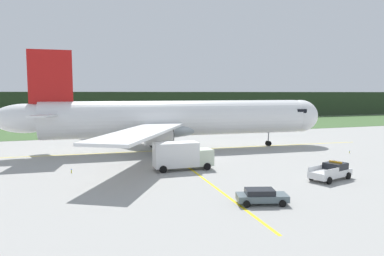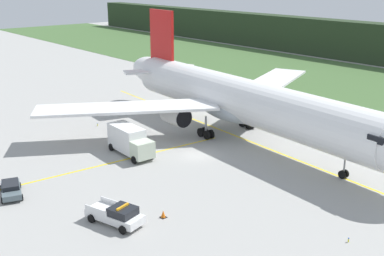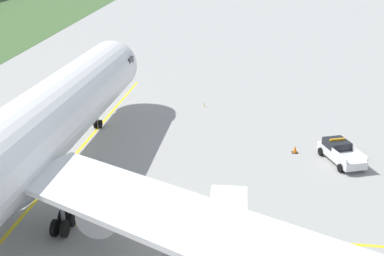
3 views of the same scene
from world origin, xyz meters
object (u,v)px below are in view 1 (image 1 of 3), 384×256
(ops_pickup_truck, at_px, (331,171))
(staff_car, at_px, (261,196))
(airliner, at_px, (176,119))
(catering_truck, at_px, (181,155))
(apron_cone, at_px, (320,168))

(ops_pickup_truck, bearing_deg, staff_car, -156.79)
(airliner, xyz_separation_m, staff_car, (-1.82, -30.18, -4.42))
(ops_pickup_truck, bearing_deg, airliner, 111.43)
(airliner, relative_size, staff_car, 11.67)
(catering_truck, bearing_deg, ops_pickup_truck, -36.67)
(ops_pickup_truck, relative_size, staff_car, 1.24)
(ops_pickup_truck, xyz_separation_m, apron_cone, (1.69, 3.81, -0.57))
(ops_pickup_truck, distance_m, staff_car, 12.73)
(apron_cone, bearing_deg, ops_pickup_truck, -113.89)
(ops_pickup_truck, relative_size, catering_truck, 0.78)
(catering_truck, relative_size, apron_cone, 10.61)
(catering_truck, distance_m, staff_car, 15.50)
(catering_truck, xyz_separation_m, staff_car, (2.13, -15.32, -1.11))
(airliner, xyz_separation_m, ops_pickup_truck, (9.88, -25.16, -4.22))
(ops_pickup_truck, relative_size, apron_cone, 8.26)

